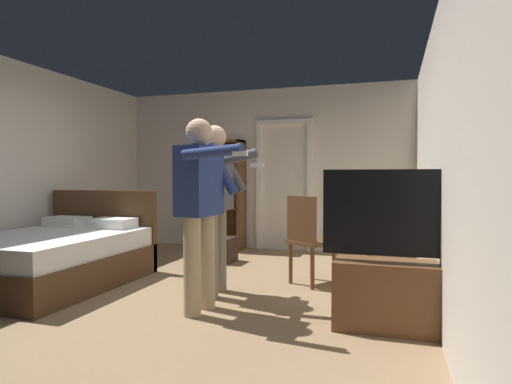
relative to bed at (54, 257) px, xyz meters
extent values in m
plane|color=#997A56|center=(1.55, 0.01, -0.30)|extent=(6.57, 6.57, 0.00)
cube|color=silver|center=(1.55, 3.06, 1.02)|extent=(5.05, 0.12, 2.65)
cube|color=silver|center=(4.01, 0.01, 1.02)|extent=(0.12, 6.22, 2.65)
cube|color=white|center=(1.49, 2.98, 0.72)|extent=(0.08, 0.08, 2.05)
cube|color=white|center=(2.34, 2.98, 0.72)|extent=(0.08, 0.08, 2.05)
cube|color=white|center=(1.92, 2.98, 1.79)|extent=(0.93, 0.08, 0.08)
cube|color=#4C331E|center=(0.00, -0.08, -0.13)|extent=(1.55, 1.98, 0.35)
cube|color=white|center=(0.00, -0.08, 0.16)|extent=(1.49, 1.92, 0.22)
cube|color=#4C331E|center=(0.00, 0.87, 0.21)|extent=(1.55, 0.08, 1.02)
cube|color=white|center=(-0.34, 0.61, 0.33)|extent=(0.50, 0.34, 0.12)
cube|color=white|center=(0.34, 0.61, 0.33)|extent=(0.50, 0.34, 0.12)
cube|color=brown|center=(0.47, 2.80, 0.60)|extent=(0.06, 0.32, 1.80)
cube|color=brown|center=(1.24, 2.80, 0.60)|extent=(0.06, 0.32, 1.80)
cube|color=brown|center=(0.86, 2.80, 1.48)|extent=(0.83, 0.32, 0.04)
cube|color=brown|center=(0.86, 2.95, 0.60)|extent=(0.83, 0.02, 1.80)
cube|color=brown|center=(0.86, 2.80, -0.08)|extent=(0.77, 0.32, 0.03)
cube|color=brown|center=(0.86, 2.80, 0.37)|extent=(0.77, 0.32, 0.03)
cube|color=brown|center=(0.86, 2.80, 0.82)|extent=(0.77, 0.32, 0.03)
cylinder|color=#8E665F|center=(0.95, 2.80, 0.88)|extent=(0.05, 0.05, 0.09)
cube|color=brown|center=(0.86, 2.80, 1.27)|extent=(0.77, 0.32, 0.03)
cube|color=brown|center=(3.65, -0.38, -0.03)|extent=(0.97, 0.40, 0.54)
cube|color=black|center=(3.65, -0.40, 0.62)|extent=(1.16, 0.05, 0.67)
cube|color=#297952|center=(3.65, -0.37, 0.62)|extent=(1.10, 0.01, 0.61)
cylinder|color=brown|center=(3.38, 0.97, 0.03)|extent=(0.08, 0.08, 0.67)
cylinder|color=brown|center=(3.38, 0.97, -0.29)|extent=(0.39, 0.39, 0.03)
cylinder|color=brown|center=(3.38, 0.97, 0.38)|extent=(0.65, 0.65, 0.03)
cube|color=black|center=(3.35, 0.97, 0.41)|extent=(0.37, 0.30, 0.02)
cube|color=black|center=(3.38, 0.85, 0.52)|extent=(0.36, 0.27, 0.08)
cube|color=navy|center=(3.38, 0.86, 0.52)|extent=(0.32, 0.23, 0.06)
cylinder|color=#2A4122|center=(3.52, 0.89, 0.48)|extent=(0.06, 0.06, 0.18)
cylinder|color=#2A4122|center=(3.52, 0.89, 0.59)|extent=(0.03, 0.03, 0.04)
cylinder|color=brown|center=(3.00, 0.91, -0.08)|extent=(0.04, 0.04, 0.45)
cylinder|color=brown|center=(2.72, 1.10, -0.08)|extent=(0.04, 0.04, 0.45)
cylinder|color=brown|center=(2.81, 0.63, -0.08)|extent=(0.04, 0.04, 0.45)
cylinder|color=brown|center=(2.53, 0.82, -0.08)|extent=(0.04, 0.04, 0.45)
cube|color=brown|center=(2.76, 0.86, 0.17)|extent=(0.58, 0.58, 0.04)
cube|color=brown|center=(2.67, 0.72, 0.44)|extent=(0.37, 0.27, 0.50)
cylinder|color=tan|center=(2.00, -0.30, 0.13)|extent=(0.15, 0.15, 0.86)
cylinder|color=tan|center=(1.97, -0.55, 0.13)|extent=(0.15, 0.15, 0.86)
cube|color=navy|center=(1.98, -0.43, 0.86)|extent=(0.31, 0.46, 0.61)
sphere|color=#D8AD8C|center=(1.98, -0.43, 1.29)|extent=(0.23, 0.23, 0.23)
cylinder|color=navy|center=(2.10, -0.19, 0.97)|extent=(0.34, 0.13, 0.49)
cylinder|color=navy|center=(2.22, -0.70, 1.09)|extent=(0.55, 0.15, 0.13)
cube|color=white|center=(2.48, -0.75, 1.08)|extent=(0.12, 0.05, 0.04)
cylinder|color=gray|center=(1.88, 0.28, 0.13)|extent=(0.15, 0.15, 0.86)
cylinder|color=gray|center=(1.89, 0.03, 0.13)|extent=(0.15, 0.15, 0.86)
cube|color=#4C4C56|center=(1.89, 0.16, 0.87)|extent=(0.28, 0.46, 0.61)
sphere|color=#D8AD8C|center=(1.89, 0.16, 1.30)|extent=(0.23, 0.23, 0.23)
cylinder|color=#4C4C56|center=(1.97, 0.41, 0.98)|extent=(0.34, 0.10, 0.49)
cylinder|color=#4C4C56|center=(2.15, -0.09, 1.06)|extent=(0.53, 0.11, 0.20)
cube|color=white|center=(2.41, -0.10, 1.00)|extent=(0.12, 0.04, 0.04)
cube|color=black|center=(1.28, 1.73, -0.13)|extent=(0.45, 0.40, 0.35)
camera|label=1|loc=(3.60, -3.90, 0.90)|focal=30.36mm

